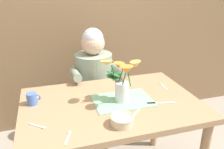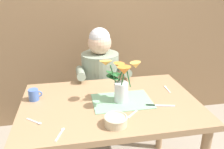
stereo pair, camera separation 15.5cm
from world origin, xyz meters
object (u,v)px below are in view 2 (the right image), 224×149
dinner_knife (160,106)px  flower_vase (121,80)px  seated_person (101,87)px  ceramic_bowl (116,120)px  ceramic_mug (34,95)px

dinner_knife → flower_vase: bearing=171.1°
seated_person → dinner_knife: 0.81m
flower_vase → ceramic_bowl: size_ratio=2.21×
seated_person → dinner_knife: size_ratio=5.97×
ceramic_bowl → ceramic_mug: size_ratio=1.46×
ceramic_bowl → dinner_knife: (0.33, 0.16, -0.03)m
ceramic_mug → dinner_knife: bearing=-16.3°
flower_vase → dinner_knife: 0.31m
seated_person → ceramic_bowl: seated_person is taller
flower_vase → dinner_knife: flower_vase is taller
flower_vase → ceramic_bowl: bearing=-108.7°
seated_person → ceramic_bowl: 0.92m
flower_vase → ceramic_mug: (-0.58, 0.14, -0.12)m
dinner_knife → ceramic_mug: size_ratio=2.04×
dinner_knife → ceramic_mug: ceramic_mug is taller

